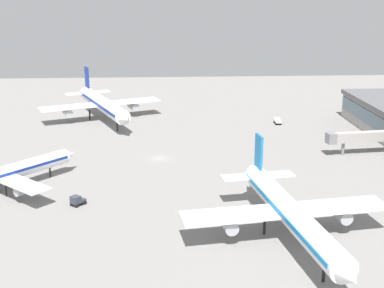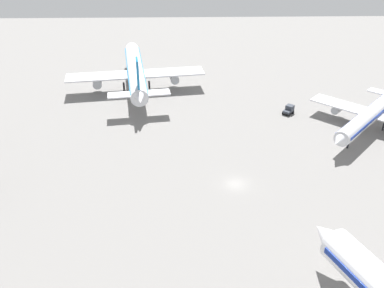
% 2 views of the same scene
% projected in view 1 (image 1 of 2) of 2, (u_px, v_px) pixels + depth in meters
% --- Properties ---
extents(ground, '(288.00, 288.00, 0.00)m').
position_uv_depth(ground, '(159.00, 158.00, 148.81)').
color(ground, gray).
extents(airplane_at_gate, '(51.37, 41.53, 15.65)m').
position_uv_depth(airplane_at_gate, '(289.00, 212.00, 99.09)').
color(airplane_at_gate, white).
rests_on(airplane_at_gate, ground).
extents(airplane_taxiing, '(53.10, 43.88, 16.95)m').
position_uv_depth(airplane_taxiing, '(102.00, 104.00, 190.42)').
color(airplane_taxiing, white).
rests_on(airplane_taxiing, ground).
extents(airplane_distant, '(32.20, 30.56, 12.17)m').
position_uv_depth(airplane_distant, '(6.00, 173.00, 123.64)').
color(airplane_distant, white).
rests_on(airplane_distant, ground).
extents(pushback_tractor, '(4.42, 2.24, 1.90)m').
position_uv_depth(pushback_tractor, '(277.00, 121.00, 187.01)').
color(pushback_tractor, black).
rests_on(pushback_tractor, ground).
extents(baggage_tug, '(3.74, 3.65, 2.30)m').
position_uv_depth(baggage_tug, '(77.00, 201.00, 116.01)').
color(baggage_tug, black).
rests_on(baggage_tug, ground).
extents(jet_bridge, '(5.24, 21.73, 6.74)m').
position_uv_depth(jet_bridge, '(361.00, 137.00, 151.32)').
color(jet_bridge, '#9E9993').
rests_on(jet_bridge, ground).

